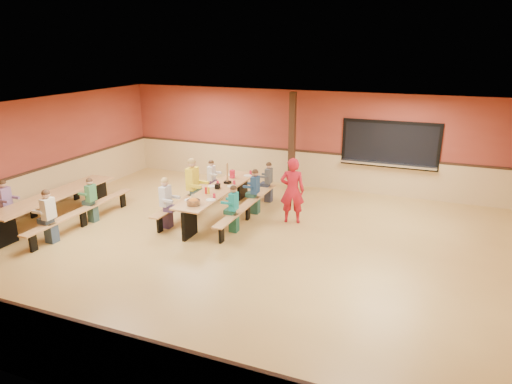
% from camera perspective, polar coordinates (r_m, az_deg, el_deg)
% --- Properties ---
extents(ground, '(12.00, 12.00, 0.00)m').
position_cam_1_polar(ground, '(10.33, -2.06, -6.75)').
color(ground, '#A57D3E').
rests_on(ground, ground).
extents(room_envelope, '(12.04, 10.04, 3.02)m').
position_cam_1_polar(room_envelope, '(10.06, -2.10, -3.17)').
color(room_envelope, brown).
rests_on(room_envelope, ground).
extents(kitchen_pass_through, '(2.78, 0.28, 1.38)m').
position_cam_1_polar(kitchen_pass_through, '(13.87, 16.38, 5.47)').
color(kitchen_pass_through, black).
rests_on(kitchen_pass_through, ground).
extents(structural_post, '(0.18, 0.18, 3.00)m').
position_cam_1_polar(structural_post, '(13.86, 4.52, 6.19)').
color(structural_post, black).
rests_on(structural_post, ground).
extents(cafeteria_table_main, '(1.91, 3.70, 0.74)m').
position_cam_1_polar(cafeteria_table_main, '(11.97, -4.67, -0.55)').
color(cafeteria_table_main, '#B27D46').
rests_on(cafeteria_table_main, ground).
extents(cafeteria_table_second, '(1.91, 3.70, 0.74)m').
position_cam_1_polar(cafeteria_table_second, '(12.55, -23.72, -1.18)').
color(cafeteria_table_second, '#B27D46').
rests_on(cafeteria_table_second, ground).
extents(seated_child_white_left, '(0.39, 0.32, 1.26)m').
position_cam_1_polar(seated_child_white_left, '(11.33, -11.20, -1.39)').
color(seated_child_white_left, silver).
rests_on(seated_child_white_left, ground).
extents(seated_adult_yellow, '(0.47, 0.39, 1.42)m').
position_cam_1_polar(seated_adult_yellow, '(12.37, -7.93, 0.85)').
color(seated_adult_yellow, yellow).
rests_on(seated_adult_yellow, ground).
extents(seated_child_grey_left, '(0.33, 0.27, 1.13)m').
position_cam_1_polar(seated_child_grey_left, '(13.34, -5.57, 1.55)').
color(seated_child_grey_left, white).
rests_on(seated_child_grey_left, ground).
extents(seated_child_teal_right, '(0.34, 0.28, 1.15)m').
position_cam_1_polar(seated_child_teal_right, '(10.88, -2.80, -2.16)').
color(seated_child_teal_right, teal).
rests_on(seated_child_teal_right, ground).
extents(seated_child_navy_right, '(0.36, 0.30, 1.20)m').
position_cam_1_polar(seated_child_navy_right, '(12.07, -0.10, 0.02)').
color(seated_child_navy_right, navy).
rests_on(seated_child_navy_right, ground).
extents(seated_child_char_right, '(0.34, 0.28, 1.15)m').
position_cam_1_polar(seated_child_char_right, '(12.99, 1.59, 1.21)').
color(seated_child_char_right, '#43474B').
rests_on(seated_child_char_right, ground).
extents(seated_child_purple_sec, '(0.37, 0.30, 1.22)m').
position_cam_1_polar(seated_child_purple_sec, '(12.66, -28.80, -1.36)').
color(seated_child_purple_sec, '#8D6699').
rests_on(seated_child_purple_sec, ground).
extents(seated_child_green_sec, '(0.34, 0.27, 1.14)m').
position_cam_1_polar(seated_child_green_sec, '(12.22, -19.86, -0.98)').
color(seated_child_green_sec, '#397545').
rests_on(seated_child_green_sec, ground).
extents(seated_child_tan_sec, '(0.38, 0.31, 1.24)m').
position_cam_1_polar(seated_child_tan_sec, '(11.29, -24.44, -2.82)').
color(seated_child_tan_sec, beige).
rests_on(seated_child_tan_sec, ground).
extents(standing_woman, '(0.69, 0.53, 1.68)m').
position_cam_1_polar(standing_woman, '(11.42, 4.56, 0.19)').
color(standing_woman, '#B21421').
rests_on(standing_woman, ground).
extents(punch_pitcher, '(0.16, 0.16, 0.22)m').
position_cam_1_polar(punch_pitcher, '(12.82, -2.99, 2.26)').
color(punch_pitcher, red).
rests_on(punch_pitcher, cafeteria_table_main).
extents(chip_bowl, '(0.32, 0.32, 0.15)m').
position_cam_1_polar(chip_bowl, '(10.74, -7.83, -1.23)').
color(chip_bowl, orange).
rests_on(chip_bowl, cafeteria_table_main).
extents(napkin_dispenser, '(0.10, 0.14, 0.13)m').
position_cam_1_polar(napkin_dispenser, '(11.89, -4.82, 0.72)').
color(napkin_dispenser, black).
rests_on(napkin_dispenser, cafeteria_table_main).
extents(condiment_mustard, '(0.06, 0.06, 0.17)m').
position_cam_1_polar(condiment_mustard, '(11.51, -5.96, 0.21)').
color(condiment_mustard, yellow).
rests_on(condiment_mustard, cafeteria_table_main).
extents(condiment_ketchup, '(0.06, 0.06, 0.17)m').
position_cam_1_polar(condiment_ketchup, '(11.51, -6.29, 0.20)').
color(condiment_ketchup, '#B2140F').
rests_on(condiment_ketchup, cafeteria_table_main).
extents(table_paddle, '(0.16, 0.16, 0.56)m').
position_cam_1_polar(table_paddle, '(12.31, -3.59, 1.70)').
color(table_paddle, black).
rests_on(table_paddle, cafeteria_table_main).
extents(place_settings, '(0.65, 3.30, 0.11)m').
position_cam_1_polar(place_settings, '(11.89, -4.71, 0.68)').
color(place_settings, beige).
rests_on(place_settings, cafeteria_table_main).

